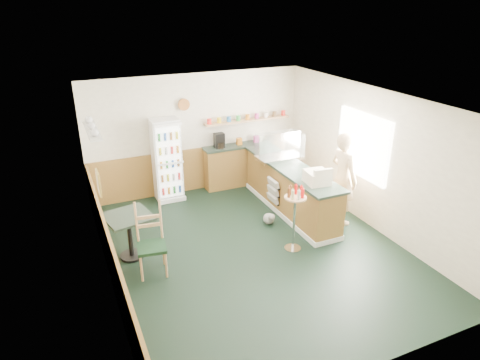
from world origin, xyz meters
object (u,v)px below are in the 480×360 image
shopkeeper (343,178)px  drinks_fridge (167,160)px  cash_register (317,177)px  cafe_chair (150,236)px  cafe_table (129,228)px  display_case (280,147)px  condiment_stand (295,209)px

shopkeeper → drinks_fridge: bearing=45.9°
cash_register → cafe_chair: 3.20m
cafe_table → cafe_chair: bearing=-65.7°
shopkeeper → cafe_chair: (-3.87, -0.12, -0.30)m
display_case → shopkeeper: bearing=-61.8°
drinks_fridge → display_case: size_ratio=1.87×
display_case → cafe_chair: (-3.17, -1.43, -0.65)m
drinks_fridge → shopkeeper: 3.77m
cash_register → cafe_table: bearing=178.1°
drinks_fridge → cafe_chair: size_ratio=1.49×
cafe_table → cafe_chair: cafe_chair is taller
display_case → condiment_stand: display_case is taller
display_case → cash_register: (0.00, -1.43, -0.16)m
cash_register → cafe_chair: (-3.17, -0.00, -0.49)m
drinks_fridge → display_case: bearing=-28.4°
cafe_table → drinks_fridge: bearing=59.0°
drinks_fridge → condiment_stand: (1.45, -3.00, -0.11)m
display_case → cafe_chair: bearing=-155.7°
condiment_stand → cafe_chair: (-2.47, 0.41, -0.16)m
cash_register → cafe_table: cash_register is taller
cash_register → condiment_stand: (-0.70, -0.41, -0.33)m
condiment_stand → cafe_table: size_ratio=1.38×
condiment_stand → cafe_table: 2.86m
drinks_fridge → cafe_chair: bearing=-111.3°
cash_register → condiment_stand: size_ratio=0.35×
cash_register → cafe_table: 3.48m
cafe_chair → drinks_fridge: bearing=77.3°
cafe_table → cafe_chair: (0.23, -0.52, 0.06)m
drinks_fridge → cash_register: size_ratio=4.26×
drinks_fridge → cash_register: drinks_fridge is taller
shopkeeper → cash_register: bearing=96.6°
condiment_stand → cafe_chair: bearing=170.6°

